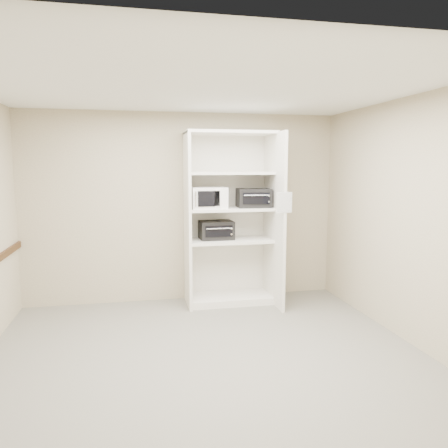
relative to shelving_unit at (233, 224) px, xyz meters
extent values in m
cube|color=slate|center=(-0.67, -1.70, -1.13)|extent=(4.50, 4.00, 0.01)
cube|color=white|center=(-0.67, -1.70, 1.57)|extent=(4.50, 4.00, 0.01)
cube|color=#C0B795|center=(-0.67, 0.30, 0.22)|extent=(4.50, 0.02, 2.70)
cube|color=#C0B795|center=(-0.67, -3.70, 0.22)|extent=(4.50, 0.02, 2.70)
cube|color=#C0B795|center=(1.58, -1.70, 0.22)|extent=(0.02, 4.00, 2.70)
cube|color=white|center=(-0.65, -0.02, 0.07)|extent=(0.04, 0.60, 2.40)
cube|color=white|center=(0.55, -0.17, 0.07)|extent=(0.04, 0.90, 2.40)
cube|color=white|center=(-0.05, 0.28, 0.07)|extent=(1.24, 0.02, 2.40)
cube|color=white|center=(-0.05, 0.00, -1.08)|extent=(1.16, 0.56, 0.10)
cube|color=white|center=(-0.05, 0.00, -0.23)|extent=(1.16, 0.56, 0.04)
cube|color=white|center=(-0.05, 0.00, 0.22)|extent=(1.16, 0.56, 0.04)
cube|color=white|center=(-0.05, 0.00, 0.72)|extent=(1.16, 0.56, 0.04)
cube|color=white|center=(-0.05, 0.00, 1.27)|extent=(1.24, 0.60, 0.04)
cube|color=white|center=(-0.37, -0.06, 0.38)|extent=(0.50, 0.39, 0.29)
cube|color=black|center=(0.29, -0.06, 0.37)|extent=(0.48, 0.37, 0.26)
cube|color=black|center=(-0.23, 0.04, -0.08)|extent=(0.47, 0.36, 0.26)
cube|color=white|center=(0.54, -0.63, 0.35)|extent=(0.21, 0.02, 0.26)
camera|label=1|loc=(-1.37, -5.96, 0.81)|focal=35.00mm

